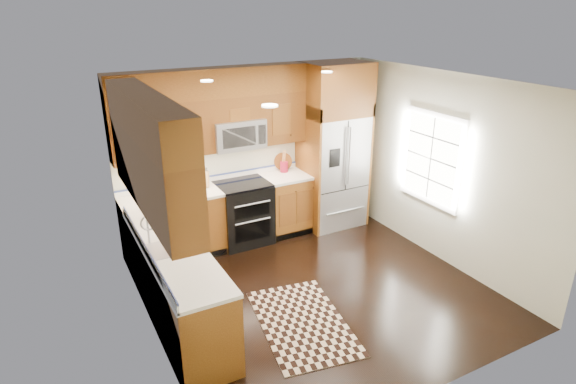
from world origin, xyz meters
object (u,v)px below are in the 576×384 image
range (244,213)px  refrigerator (333,146)px  rug (302,322)px  utensil_crock (284,164)px  knife_block (205,179)px

range → refrigerator: refrigerator is taller
rug → utensil_crock: (1.02, 2.36, 1.05)m
refrigerator → rug: refrigerator is taller
refrigerator → knife_block: refrigerator is taller
refrigerator → rug: 3.08m
range → refrigerator: bearing=-1.4°
refrigerator → knife_block: 2.09m
range → rug: (-0.23, -2.18, -0.46)m
range → knife_block: (-0.51, 0.14, 0.59)m
range → knife_block: knife_block is taller
range → utensil_crock: bearing=13.1°
refrigerator → utensil_crock: refrigerator is taller
range → knife_block: bearing=164.3°
range → utensil_crock: 1.00m
range → rug: size_ratio=0.61×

